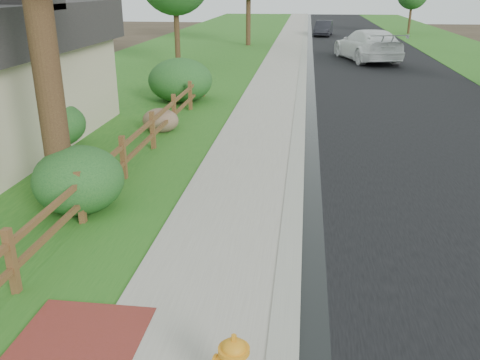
# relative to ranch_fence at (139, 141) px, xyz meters

# --- Properties ---
(ground) EXTENTS (120.00, 120.00, 0.00)m
(ground) POSITION_rel_ranch_fence_xyz_m (3.60, -6.40, -0.62)
(ground) COLOR #362B1D
(road) EXTENTS (8.00, 90.00, 0.02)m
(road) POSITION_rel_ranch_fence_xyz_m (8.20, 28.60, -0.61)
(road) COLOR black
(road) RESTS_ON ground
(curb) EXTENTS (0.40, 90.00, 0.12)m
(curb) POSITION_rel_ranch_fence_xyz_m (4.00, 28.60, -0.56)
(curb) COLOR gray
(curb) RESTS_ON ground
(wet_gutter) EXTENTS (0.50, 90.00, 0.00)m
(wet_gutter) POSITION_rel_ranch_fence_xyz_m (4.35, 28.60, -0.60)
(wet_gutter) COLOR black
(wet_gutter) RESTS_ON road
(sidewalk) EXTENTS (2.20, 90.00, 0.10)m
(sidewalk) POSITION_rel_ranch_fence_xyz_m (2.70, 28.60, -0.57)
(sidewalk) COLOR gray
(sidewalk) RESTS_ON ground
(grass_strip) EXTENTS (1.60, 90.00, 0.06)m
(grass_strip) POSITION_rel_ranch_fence_xyz_m (0.80, 28.60, -0.59)
(grass_strip) COLOR #205919
(grass_strip) RESTS_ON ground
(lawn_near) EXTENTS (9.00, 90.00, 0.04)m
(lawn_near) POSITION_rel_ranch_fence_xyz_m (-4.40, 28.60, -0.60)
(lawn_near) COLOR #205919
(lawn_near) RESTS_ON ground
(verge_far) EXTENTS (6.00, 90.00, 0.04)m
(verge_far) POSITION_rel_ranch_fence_xyz_m (15.10, 28.60, -0.60)
(verge_far) COLOR #205919
(verge_far) RESTS_ON ground
(ranch_fence) EXTENTS (0.12, 16.92, 1.10)m
(ranch_fence) POSITION_rel_ranch_fence_xyz_m (0.00, 0.00, 0.00)
(ranch_fence) COLOR #50351A
(ranch_fence) RESTS_ON ground
(white_suv) EXTENTS (4.14, 6.86, 1.86)m
(white_suv) POSITION_rel_ranch_fence_xyz_m (7.81, 20.34, 0.33)
(white_suv) COLOR white
(white_suv) RESTS_ON road
(dark_car_mid) EXTENTS (2.20, 4.48, 1.47)m
(dark_car_mid) POSITION_rel_ranch_fence_xyz_m (8.59, 26.58, 0.14)
(dark_car_mid) COLOR black
(dark_car_mid) RESTS_ON road
(dark_car_far) EXTENTS (1.88, 4.17, 1.33)m
(dark_car_far) POSITION_rel_ranch_fence_xyz_m (5.60, 36.52, 0.07)
(dark_car_far) COLOR black
(dark_car_far) RESTS_ON road
(boulder) EXTENTS (1.25, 1.00, 0.76)m
(boulder) POSITION_rel_ranch_fence_xyz_m (-0.30, 3.03, -0.24)
(boulder) COLOR brown
(boulder) RESTS_ON ground
(shrub_a) EXTENTS (1.90, 1.90, 1.36)m
(shrub_a) POSITION_rel_ranch_fence_xyz_m (-0.30, -2.97, 0.06)
(shrub_a) COLOR #17421C
(shrub_a) RESTS_ON ground
(shrub_b) EXTENTS (1.88, 1.88, 1.27)m
(shrub_b) POSITION_rel_ranch_fence_xyz_m (-2.90, 1.18, 0.02)
(shrub_b) COLOR #17421C
(shrub_b) RESTS_ON ground
(shrub_d) EXTENTS (3.24, 3.24, 1.71)m
(shrub_d) POSITION_rel_ranch_fence_xyz_m (-0.71, 7.48, 0.24)
(shrub_d) COLOR #17421C
(shrub_d) RESTS_ON ground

